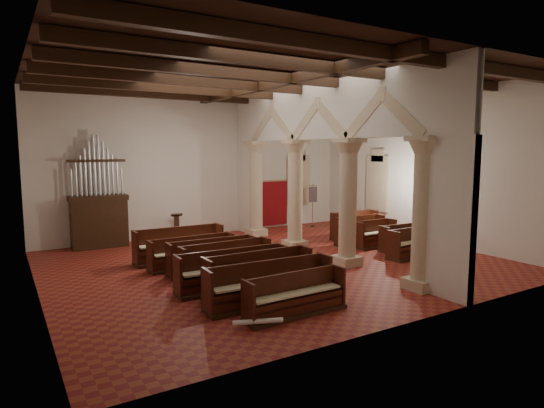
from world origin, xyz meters
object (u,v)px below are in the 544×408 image
Objects in this scene: lectern at (177,228)px; aisle_pew_0 at (411,248)px; processional_banner at (313,211)px; pipe_organ at (99,212)px; nave_pew_0 at (296,301)px.

aisle_pew_0 is at bearing -40.06° from lectern.
pipe_organ is at bearing 177.44° from processional_banner.
pipe_organ is 1.73× the size of nave_pew_0.
lectern is at bearing 84.77° from nave_pew_0.
processional_banner is 0.82× the size of nave_pew_0.
nave_pew_0 is (2.39, -9.82, -1.06)m from pipe_organ.
processional_banner is 11.90m from nave_pew_0.
lectern is at bearing -0.19° from pipe_organ.
nave_pew_0 is at bearing -76.32° from pipe_organ.
lectern is 0.53× the size of processional_banner.
lectern is 6.69m from processional_banner.
nave_pew_0 is 1.36× the size of aisle_pew_0.
pipe_organ is 2.35× the size of aisle_pew_0.
lectern is at bearing 176.30° from processional_banner.
processional_banner is at bearing 79.66° from aisle_pew_0.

